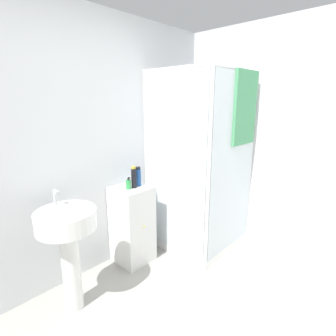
{
  "coord_description": "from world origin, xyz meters",
  "views": [
    {
      "loc": [
        -1.17,
        -0.52,
        1.68
      ],
      "look_at": [
        0.6,
        1.13,
        1.06
      ],
      "focal_mm": 28.0,
      "sensor_mm": 36.0,
      "label": 1
    }
  ],
  "objects_px": {
    "sink": "(68,236)",
    "shampoo_bottle_tall_black": "(134,177)",
    "soap_dispenser": "(128,184)",
    "shampoo_bottle_blue": "(138,177)"
  },
  "relations": [
    {
      "from": "shampoo_bottle_tall_black",
      "to": "shampoo_bottle_blue",
      "type": "height_order",
      "value": "shampoo_bottle_tall_black"
    },
    {
      "from": "sink",
      "to": "shampoo_bottle_tall_black",
      "type": "xyz_separation_m",
      "value": [
        0.79,
        0.13,
        0.28
      ]
    },
    {
      "from": "sink",
      "to": "shampoo_bottle_blue",
      "type": "height_order",
      "value": "shampoo_bottle_blue"
    },
    {
      "from": "shampoo_bottle_tall_black",
      "to": "shampoo_bottle_blue",
      "type": "distance_m",
      "value": 0.08
    },
    {
      "from": "soap_dispenser",
      "to": "shampoo_bottle_tall_black",
      "type": "relative_size",
      "value": 0.55
    },
    {
      "from": "soap_dispenser",
      "to": "shampoo_bottle_blue",
      "type": "distance_m",
      "value": 0.14
    },
    {
      "from": "soap_dispenser",
      "to": "shampoo_bottle_blue",
      "type": "xyz_separation_m",
      "value": [
        0.14,
        0.01,
        0.05
      ]
    },
    {
      "from": "sink",
      "to": "shampoo_bottle_tall_black",
      "type": "distance_m",
      "value": 0.85
    },
    {
      "from": "shampoo_bottle_blue",
      "to": "sink",
      "type": "bearing_deg",
      "value": -169.96
    },
    {
      "from": "shampoo_bottle_tall_black",
      "to": "shampoo_bottle_blue",
      "type": "relative_size",
      "value": 1.12
    }
  ]
}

